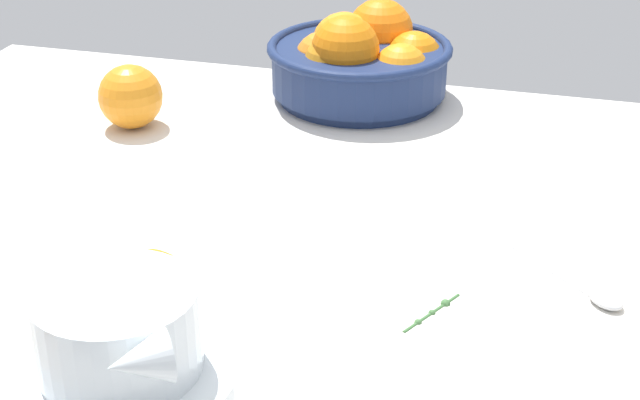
% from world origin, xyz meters
% --- Properties ---
extents(ground_plane, '(1.22, 1.09, 0.03)m').
position_xyz_m(ground_plane, '(0.00, 0.00, -0.01)').
color(ground_plane, silver).
extents(fruit_bowl, '(0.23, 0.23, 0.12)m').
position_xyz_m(fruit_bowl, '(-0.06, 0.47, 0.05)').
color(fruit_bowl, navy).
rests_on(fruit_bowl, ground_plane).
extents(loose_orange_0, '(0.08, 0.08, 0.08)m').
position_xyz_m(loose_orange_0, '(-0.30, 0.31, 0.04)').
color(loose_orange_0, orange).
rests_on(loose_orange_0, ground_plane).
extents(loose_orange_2, '(0.07, 0.07, 0.07)m').
position_xyz_m(loose_orange_2, '(-0.11, -0.07, 0.03)').
color(loose_orange_2, orange).
rests_on(loose_orange_2, ground_plane).
extents(spoon, '(0.11, 0.11, 0.01)m').
position_xyz_m(spoon, '(0.22, 0.08, 0.00)').
color(spoon, silver).
rests_on(spoon, ground_plane).
extents(herb_sprig_1, '(0.04, 0.07, 0.01)m').
position_xyz_m(herb_sprig_1, '(0.11, 0.01, 0.00)').
color(herb_sprig_1, '#3F6D3B').
rests_on(herb_sprig_1, ground_plane).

